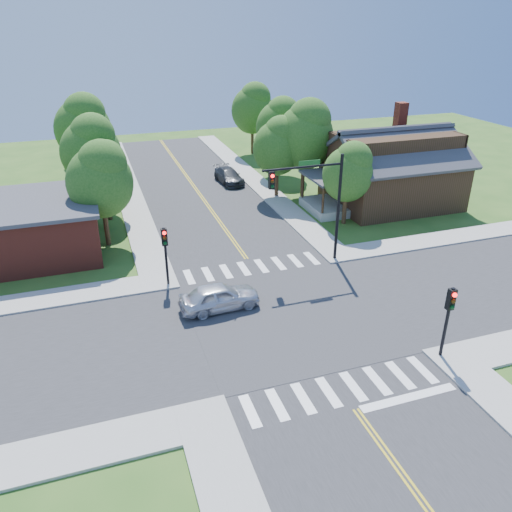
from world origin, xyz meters
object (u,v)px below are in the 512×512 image
object	(u,v)px
signal_pole_se	(449,310)
car_silver	(220,297)
signal_mast_ne	(315,193)
signal_pole_nw	(165,246)
car_dgrey	(229,176)
house_ne	(392,166)

from	to	relation	value
signal_pole_se	car_silver	xyz separation A→B (m)	(-8.92, 7.62, -1.90)
signal_mast_ne	signal_pole_nw	distance (m)	9.76
signal_pole_nw	car_dgrey	xyz separation A→B (m)	(9.10, 18.64, -1.98)
signal_pole_se	signal_pole_nw	xyz separation A→B (m)	(-11.20, 11.20, 0.00)
signal_mast_ne	signal_pole_se	world-z (taller)	signal_mast_ne
signal_pole_se	signal_pole_nw	world-z (taller)	same
signal_pole_nw	house_ne	size ratio (longest dim) A/B	0.29
house_ne	car_silver	world-z (taller)	house_ne
car_silver	signal_pole_nw	bearing A→B (deg)	29.32
signal_mast_ne	car_dgrey	bearing A→B (deg)	91.27
signal_mast_ne	car_silver	bearing A→B (deg)	-153.58
car_silver	car_dgrey	xyz separation A→B (m)	(6.82, 22.23, -0.08)
car_dgrey	car_silver	bearing A→B (deg)	-111.30
house_ne	car_silver	size ratio (longest dim) A/B	2.86
signal_mast_ne	signal_pole_se	size ratio (longest dim) A/B	1.89
car_dgrey	house_ne	bearing A→B (deg)	-44.95
signal_mast_ne	signal_pole_nw	xyz separation A→B (m)	(-9.51, -0.01, -2.19)
signal_pole_se	house_ne	xyz separation A→B (m)	(9.51, 19.86, 0.67)
signal_pole_nw	signal_mast_ne	bearing A→B (deg)	0.07
car_silver	car_dgrey	size ratio (longest dim) A/B	0.94
signal_pole_se	car_dgrey	world-z (taller)	signal_pole_se
signal_mast_ne	signal_pole_nw	world-z (taller)	signal_mast_ne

